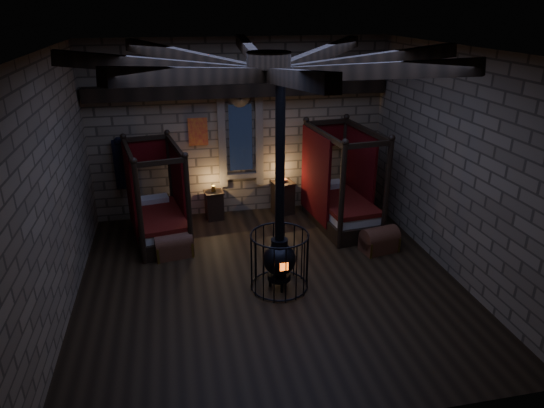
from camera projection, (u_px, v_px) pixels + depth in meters
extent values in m
cube|color=black|center=(269.00, 282.00, 9.16)|extent=(7.00, 7.00, 0.01)
cube|color=#847054|center=(240.00, 129.00, 11.52)|extent=(7.00, 0.02, 4.20)
cube|color=#847054|center=(333.00, 283.00, 5.19)|extent=(7.00, 0.02, 4.20)
cube|color=#847054|center=(54.00, 192.00, 7.70)|extent=(0.02, 7.00, 4.20)
cube|color=#847054|center=(453.00, 164.00, 9.01)|extent=(0.02, 7.00, 4.20)
cube|color=black|center=(269.00, 50.00, 7.55)|extent=(7.00, 7.00, 0.01)
cube|color=black|center=(240.00, 90.00, 10.99)|extent=(6.86, 0.35, 0.30)
cylinder|color=black|center=(269.00, 60.00, 7.61)|extent=(0.70, 0.70, 0.25)
cube|color=black|center=(241.00, 138.00, 11.55)|extent=(0.55, 0.04, 1.60)
cube|color=maroon|center=(198.00, 132.00, 11.30)|extent=(0.45, 0.03, 0.65)
cube|color=black|center=(121.00, 165.00, 11.10)|extent=(0.30, 0.10, 1.15)
cube|color=black|center=(352.00, 151.00, 12.15)|extent=(0.30, 0.10, 1.15)
cube|color=black|center=(161.00, 232.00, 10.75)|extent=(1.37, 2.15, 0.35)
cube|color=beige|center=(159.00, 221.00, 10.64)|extent=(1.23, 1.98, 0.21)
cube|color=maroon|center=(159.00, 215.00, 10.59)|extent=(1.29, 2.03, 0.10)
cube|color=beige|center=(153.00, 200.00, 11.18)|extent=(0.72, 0.45, 0.14)
cube|color=#510607|center=(147.00, 150.00, 10.98)|extent=(1.05, 0.23, 0.53)
cylinder|color=black|center=(140.00, 215.00, 9.41)|extent=(0.11, 0.11, 2.12)
cylinder|color=black|center=(129.00, 183.00, 11.07)|extent=(0.11, 0.11, 2.12)
cylinder|color=black|center=(189.00, 208.00, 9.74)|extent=(0.11, 0.11, 2.12)
cylinder|color=black|center=(171.00, 178.00, 11.40)|extent=(0.11, 0.11, 2.12)
cube|color=#510607|center=(131.00, 191.00, 10.46)|extent=(0.30, 1.44, 1.88)
cube|color=#510607|center=(178.00, 185.00, 10.81)|extent=(0.30, 1.44, 1.88)
cube|color=black|center=(341.00, 218.00, 11.43)|extent=(1.35, 2.28, 0.38)
cube|color=beige|center=(341.00, 206.00, 11.31)|extent=(1.21, 2.10, 0.23)
cube|color=maroon|center=(342.00, 201.00, 11.26)|extent=(1.28, 2.15, 0.10)
cube|color=beige|center=(328.00, 185.00, 11.92)|extent=(0.77, 0.44, 0.15)
cube|color=#510607|center=(325.00, 135.00, 11.71)|extent=(1.15, 0.17, 0.57)
cylinder|color=black|center=(342.00, 198.00, 9.99)|extent=(0.11, 0.11, 2.30)
cylinder|color=black|center=(305.00, 168.00, 11.83)|extent=(0.11, 0.11, 2.30)
cylinder|color=black|center=(387.00, 193.00, 10.29)|extent=(0.11, 0.11, 2.30)
cylinder|color=black|center=(344.00, 164.00, 12.13)|extent=(0.11, 0.11, 2.30)
cube|color=#510607|center=(315.00, 175.00, 11.16)|extent=(0.23, 1.56, 2.04)
cube|color=#510607|center=(359.00, 171.00, 11.47)|extent=(0.23, 1.56, 2.04)
cube|color=brown|center=(173.00, 249.00, 10.05)|extent=(0.83, 0.59, 0.31)
cylinder|color=brown|center=(173.00, 242.00, 9.99)|extent=(0.83, 0.59, 0.46)
cube|color=olive|center=(156.00, 252.00, 9.93)|extent=(0.13, 0.48, 0.33)
cube|color=olive|center=(190.00, 246.00, 10.16)|extent=(0.13, 0.48, 0.33)
cube|color=brown|center=(379.00, 244.00, 10.25)|extent=(0.83, 0.60, 0.31)
cylinder|color=brown|center=(380.00, 237.00, 10.19)|extent=(0.83, 0.60, 0.46)
cube|color=olive|center=(365.00, 247.00, 10.13)|extent=(0.14, 0.48, 0.33)
cube|color=olive|center=(393.00, 241.00, 10.38)|extent=(0.14, 0.48, 0.33)
cube|color=black|center=(214.00, 206.00, 11.73)|extent=(0.44, 0.42, 0.67)
cube|color=black|center=(214.00, 192.00, 11.59)|extent=(0.48, 0.47, 0.04)
cylinder|color=olive|center=(213.00, 189.00, 11.56)|extent=(0.10, 0.10, 0.15)
cube|color=black|center=(283.00, 198.00, 12.03)|extent=(0.54, 0.53, 0.78)
cube|color=black|center=(283.00, 183.00, 11.87)|extent=(0.60, 0.58, 0.04)
cube|color=brown|center=(283.00, 180.00, 11.85)|extent=(0.22, 0.18, 0.06)
cylinder|color=black|center=(279.00, 276.00, 8.89)|extent=(0.43, 0.43, 0.11)
sphere|color=black|center=(279.00, 259.00, 8.76)|extent=(0.60, 0.60, 0.60)
cylinder|color=black|center=(279.00, 243.00, 8.63)|extent=(0.30, 0.30, 0.15)
cube|color=#FF5914|center=(284.00, 267.00, 8.50)|extent=(0.15, 0.03, 0.15)
cylinder|color=black|center=(280.00, 157.00, 8.02)|extent=(0.16, 0.16, 3.08)
torus|color=black|center=(279.00, 285.00, 8.97)|extent=(1.06, 1.06, 0.03)
torus|color=black|center=(280.00, 235.00, 8.57)|extent=(1.06, 1.06, 0.03)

